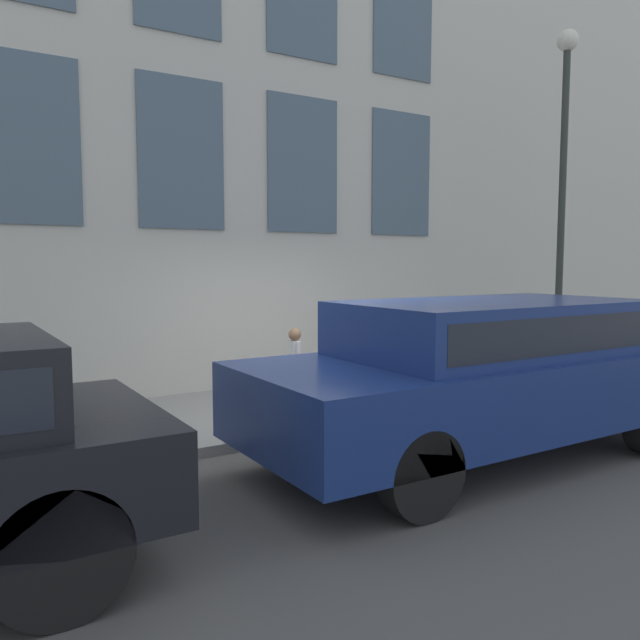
{
  "coord_description": "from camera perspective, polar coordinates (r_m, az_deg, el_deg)",
  "views": [
    {
      "loc": [
        -6.16,
        4.16,
        2.08
      ],
      "look_at": [
        0.9,
        -0.2,
        1.31
      ],
      "focal_mm": 35.0,
      "sensor_mm": 36.0,
      "label": 1
    }
  ],
  "objects": [
    {
      "name": "building_facade",
      "position": [
        10.42,
        -7.31,
        22.01
      ],
      "size": [
        0.33,
        40.0,
        10.17
      ],
      "color": "beige",
      "rests_on": "ground_plane"
    },
    {
      "name": "ground_plane",
      "position": [
        7.72,
        2.28,
        -10.37
      ],
      "size": [
        80.0,
        80.0,
        0.0
      ],
      "primitive_type": "plane",
      "color": "#514F4C"
    },
    {
      "name": "person",
      "position": [
        8.47,
        -2.32,
        -3.64
      ],
      "size": [
        0.26,
        0.17,
        1.08
      ],
      "rotation": [
        0.0,
        0.0,
        1.29
      ],
      "color": "navy",
      "rests_on": "sidewalk"
    },
    {
      "name": "fire_hydrant",
      "position": [
        8.39,
        2.34,
        -5.43
      ],
      "size": [
        0.34,
        0.45,
        0.78
      ],
      "color": "red",
      "rests_on": "sidewalk"
    },
    {
      "name": "street_lamp",
      "position": [
        11.75,
        21.35,
        13.03
      ],
      "size": [
        0.36,
        0.36,
        5.86
      ],
      "color": "#2D332D",
      "rests_on": "sidewalk"
    },
    {
      "name": "sidewalk",
      "position": [
        8.84,
        -2.78,
        -7.94
      ],
      "size": [
        2.76,
        60.0,
        0.12
      ],
      "color": "gray",
      "rests_on": "ground_plane"
    },
    {
      "name": "parked_truck_navy_near",
      "position": [
        6.89,
        14.99,
        -4.1
      ],
      "size": [
        2.06,
        5.28,
        1.68
      ],
      "color": "black",
      "rests_on": "ground_plane"
    }
  ]
}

